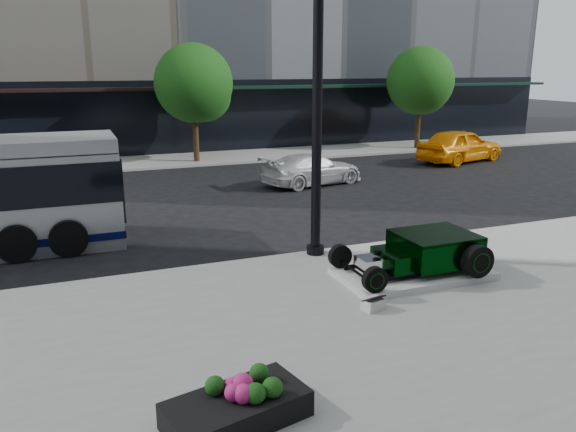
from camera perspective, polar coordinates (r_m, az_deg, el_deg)
name	(u,v)px	position (r m, az deg, el deg)	size (l,w,h in m)	color
ground	(264,236)	(16.11, -2.48, -2.06)	(120.00, 120.00, 0.00)	black
sidewalk_far	(173,160)	(29.37, -11.58, 5.56)	(70.00, 4.00, 0.12)	gray
street_trees	(196,86)	(28.33, -9.30, 12.87)	(29.80, 3.80, 5.70)	black
display_plinth	(413,273)	(13.03, 12.56, -5.71)	(3.40, 1.80, 0.15)	silver
hot_rod	(427,250)	(13.05, 13.90, -3.42)	(3.22, 2.00, 0.81)	black
info_plaque	(373,303)	(11.18, 8.66, -8.78)	(0.45, 0.37, 0.31)	silver
lamppost	(317,104)	(13.55, 2.98, 11.25)	(0.44, 0.44, 8.05)	black
flower_planter	(237,407)	(7.89, -5.23, -18.78)	(2.04, 1.33, 0.61)	black
white_sedan	(313,169)	(23.07, 2.51, 4.77)	(1.77, 4.36, 1.27)	silver
yellow_taxi	(460,145)	(29.85, 17.08, 6.86)	(1.98, 4.93, 1.68)	#FF9909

